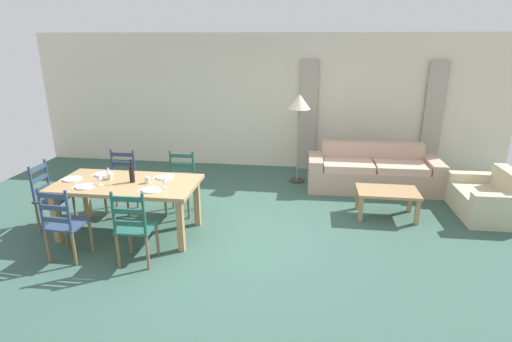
# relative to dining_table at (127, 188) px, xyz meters

# --- Properties ---
(ground_plane) EXTENTS (9.60, 9.60, 0.02)m
(ground_plane) POSITION_rel_dining_table_xyz_m (1.46, 0.14, -0.67)
(ground_plane) COLOR #37594C
(wall_far) EXTENTS (9.60, 0.16, 2.70)m
(wall_far) POSITION_rel_dining_table_xyz_m (1.46, 3.44, 0.69)
(wall_far) COLOR beige
(wall_far) RESTS_ON ground_plane
(curtain_panel_left) EXTENTS (0.35, 0.08, 2.20)m
(curtain_panel_left) POSITION_rel_dining_table_xyz_m (2.35, 3.30, 0.44)
(curtain_panel_left) COLOR #AEA191
(curtain_panel_left) RESTS_ON ground_plane
(curtain_panel_right) EXTENTS (0.35, 0.08, 2.20)m
(curtain_panel_right) POSITION_rel_dining_table_xyz_m (4.75, 3.30, 0.44)
(curtain_panel_right) COLOR #AEA191
(curtain_panel_right) RESTS_ON ground_plane
(dining_table) EXTENTS (1.90, 0.96, 0.75)m
(dining_table) POSITION_rel_dining_table_xyz_m (0.00, 0.00, 0.00)
(dining_table) COLOR tan
(dining_table) RESTS_ON ground_plane
(dining_chair_near_left) EXTENTS (0.45, 0.43, 0.96)m
(dining_chair_near_left) POSITION_rel_dining_table_xyz_m (-0.46, -0.77, -0.19)
(dining_chair_near_left) COLOR navy
(dining_chair_near_left) RESTS_ON ground_plane
(dining_chair_near_right) EXTENTS (0.43, 0.41, 0.96)m
(dining_chair_near_right) POSITION_rel_dining_table_xyz_m (0.42, -0.75, -0.19)
(dining_chair_near_right) COLOR #21574A
(dining_chair_near_right) RESTS_ON ground_plane
(dining_chair_far_left) EXTENTS (0.42, 0.40, 0.96)m
(dining_chair_far_left) POSITION_rel_dining_table_xyz_m (-0.45, 0.73, -0.19)
(dining_chair_far_left) COLOR #303D5B
(dining_chair_far_left) RESTS_ON ground_plane
(dining_chair_far_right) EXTENTS (0.42, 0.40, 0.96)m
(dining_chair_far_right) POSITION_rel_dining_table_xyz_m (0.48, 0.79, -0.19)
(dining_chair_far_right) COLOR #235647
(dining_chair_far_right) RESTS_ON ground_plane
(dining_chair_head_west) EXTENTS (0.42, 0.44, 0.96)m
(dining_chair_head_west) POSITION_rel_dining_table_xyz_m (-1.18, 0.03, -0.19)
(dining_chair_head_west) COLOR #2F415A
(dining_chair_head_west) RESTS_ON ground_plane
(dinner_plate_near_left) EXTENTS (0.24, 0.24, 0.02)m
(dinner_plate_near_left) POSITION_rel_dining_table_xyz_m (-0.45, -0.25, 0.10)
(dinner_plate_near_left) COLOR white
(dinner_plate_near_left) RESTS_ON dining_table
(fork_near_left) EXTENTS (0.03, 0.17, 0.01)m
(fork_near_left) POSITION_rel_dining_table_xyz_m (-0.60, -0.25, 0.09)
(fork_near_left) COLOR silver
(fork_near_left) RESTS_ON dining_table
(dinner_plate_near_right) EXTENTS (0.24, 0.24, 0.02)m
(dinner_plate_near_right) POSITION_rel_dining_table_xyz_m (0.45, -0.25, 0.10)
(dinner_plate_near_right) COLOR white
(dinner_plate_near_right) RESTS_ON dining_table
(fork_near_right) EXTENTS (0.03, 0.17, 0.01)m
(fork_near_right) POSITION_rel_dining_table_xyz_m (0.30, -0.25, 0.09)
(fork_near_right) COLOR silver
(fork_near_right) RESTS_ON dining_table
(dinner_plate_far_left) EXTENTS (0.24, 0.24, 0.02)m
(dinner_plate_far_left) POSITION_rel_dining_table_xyz_m (-0.45, 0.25, 0.10)
(dinner_plate_far_left) COLOR white
(dinner_plate_far_left) RESTS_ON dining_table
(fork_far_left) EXTENTS (0.02, 0.17, 0.01)m
(fork_far_left) POSITION_rel_dining_table_xyz_m (-0.60, 0.25, 0.09)
(fork_far_left) COLOR silver
(fork_far_left) RESTS_ON dining_table
(dinner_plate_far_right) EXTENTS (0.24, 0.24, 0.02)m
(dinner_plate_far_right) POSITION_rel_dining_table_xyz_m (0.45, 0.25, 0.10)
(dinner_plate_far_right) COLOR white
(dinner_plate_far_right) RESTS_ON dining_table
(fork_far_right) EXTENTS (0.02, 0.17, 0.01)m
(fork_far_right) POSITION_rel_dining_table_xyz_m (0.30, 0.25, 0.09)
(fork_far_right) COLOR silver
(fork_far_right) RESTS_ON dining_table
(dinner_plate_head_west) EXTENTS (0.24, 0.24, 0.02)m
(dinner_plate_head_west) POSITION_rel_dining_table_xyz_m (-0.78, 0.00, 0.10)
(dinner_plate_head_west) COLOR white
(dinner_plate_head_west) RESTS_ON dining_table
(fork_head_west) EXTENTS (0.02, 0.17, 0.01)m
(fork_head_west) POSITION_rel_dining_table_xyz_m (-0.93, 0.00, 0.09)
(fork_head_west) COLOR silver
(fork_head_west) RESTS_ON dining_table
(wine_bottle) EXTENTS (0.07, 0.07, 0.32)m
(wine_bottle) POSITION_rel_dining_table_xyz_m (0.08, 0.02, 0.20)
(wine_bottle) COLOR black
(wine_bottle) RESTS_ON dining_table
(wine_glass_near_left) EXTENTS (0.06, 0.06, 0.16)m
(wine_glass_near_left) POSITION_rel_dining_table_xyz_m (-0.30, -0.14, 0.20)
(wine_glass_near_left) COLOR white
(wine_glass_near_left) RESTS_ON dining_table
(wine_glass_near_right) EXTENTS (0.06, 0.06, 0.16)m
(wine_glass_near_right) POSITION_rel_dining_table_xyz_m (0.59, -0.13, 0.20)
(wine_glass_near_right) COLOR white
(wine_glass_near_right) RESTS_ON dining_table
(wine_glass_far_left) EXTENTS (0.06, 0.06, 0.16)m
(wine_glass_far_left) POSITION_rel_dining_table_xyz_m (-0.31, 0.12, 0.20)
(wine_glass_far_left) COLOR white
(wine_glass_far_left) RESTS_ON dining_table
(coffee_cup_primary) EXTENTS (0.07, 0.07, 0.09)m
(coffee_cup_primary) POSITION_rel_dining_table_xyz_m (0.30, 0.01, 0.13)
(coffee_cup_primary) COLOR beige
(coffee_cup_primary) RESTS_ON dining_table
(coffee_cup_secondary) EXTENTS (0.07, 0.07, 0.09)m
(coffee_cup_secondary) POSITION_rel_dining_table_xyz_m (-0.27, 0.08, 0.13)
(coffee_cup_secondary) COLOR beige
(coffee_cup_secondary) RESTS_ON dining_table
(couch) EXTENTS (2.30, 0.85, 0.80)m
(couch) POSITION_rel_dining_table_xyz_m (3.55, 2.27, -0.37)
(couch) COLOR tan
(couch) RESTS_ON ground_plane
(coffee_table) EXTENTS (0.90, 0.56, 0.42)m
(coffee_table) POSITION_rel_dining_table_xyz_m (3.61, 1.06, -0.31)
(coffee_table) COLOR tan
(coffee_table) RESTS_ON ground_plane
(armchair_upholstered) EXTENTS (0.82, 1.17, 0.72)m
(armchair_upholstered) POSITION_rel_dining_table_xyz_m (5.17, 1.31, -0.41)
(armchair_upholstered) COLOR beige
(armchair_upholstered) RESTS_ON ground_plane
(standing_lamp) EXTENTS (0.40, 0.40, 1.64)m
(standing_lamp) POSITION_rel_dining_table_xyz_m (2.20, 2.46, 0.75)
(standing_lamp) COLOR #332D28
(standing_lamp) RESTS_ON ground_plane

